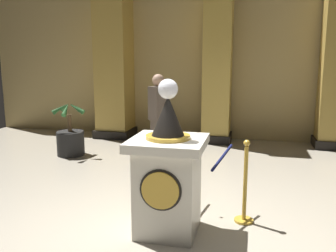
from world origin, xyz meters
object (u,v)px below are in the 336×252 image
potted_palm_left (70,140)px  stanchion_near (245,194)px  pedestal_clock (168,175)px  bystander_guest (158,116)px  stanchion_far (159,176)px

potted_palm_left → stanchion_near: bearing=-33.0°
pedestal_clock → bystander_guest: 2.93m
pedestal_clock → stanchion_near: 1.04m
stanchion_far → potted_palm_left: (-2.47, 2.01, -0.05)m
stanchion_far → potted_palm_left: potted_palm_left is taller
pedestal_clock → stanchion_near: pedestal_clock is taller
stanchion_near → potted_palm_left: (-3.66, 2.38, -0.04)m
pedestal_clock → potted_palm_left: bearing=134.4°
stanchion_near → potted_palm_left: bearing=147.0°
stanchion_far → stanchion_near: bearing=-17.3°
pedestal_clock → bystander_guest: size_ratio=1.05×
stanchion_far → bystander_guest: 2.09m
pedestal_clock → bystander_guest: pedestal_clock is taller
potted_palm_left → bystander_guest: (1.94, -0.06, 0.59)m
pedestal_clock → stanchion_far: size_ratio=1.69×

